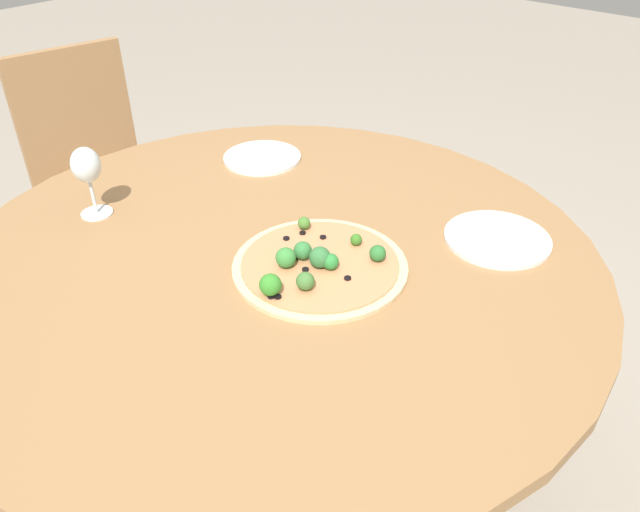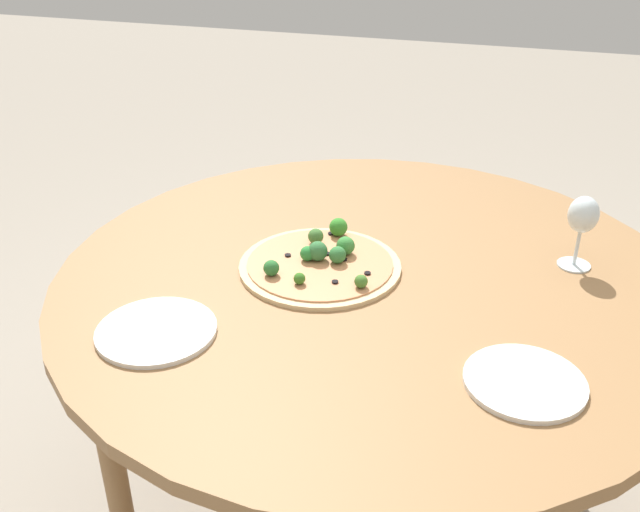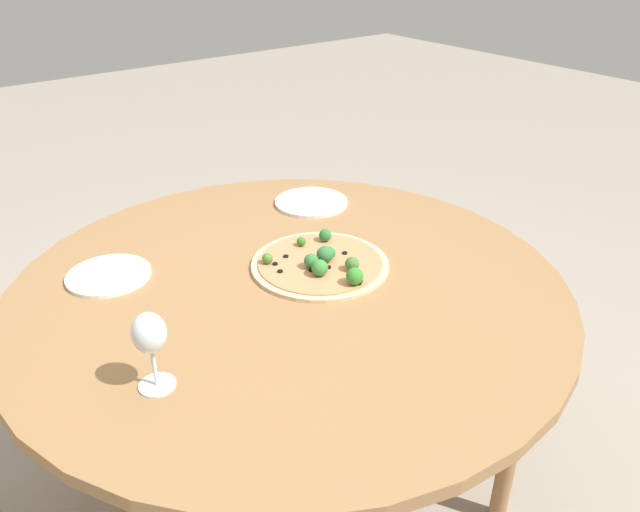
{
  "view_description": "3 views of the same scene",
  "coord_description": "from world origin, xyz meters",
  "px_view_note": "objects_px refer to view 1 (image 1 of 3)",
  "views": [
    {
      "loc": [
        0.76,
        0.79,
        1.5
      ],
      "look_at": [
        -0.02,
        0.11,
        0.79
      ],
      "focal_mm": 35.0,
      "sensor_mm": 36.0,
      "label": 1
    },
    {
      "loc": [
        -1.32,
        -0.29,
        1.53
      ],
      "look_at": [
        -0.02,
        0.11,
        0.79
      ],
      "focal_mm": 40.0,
      "sensor_mm": 36.0,
      "label": 2
    },
    {
      "loc": [
        1.09,
        -0.75,
        1.56
      ],
      "look_at": [
        -0.02,
        0.11,
        0.79
      ],
      "focal_mm": 35.0,
      "sensor_mm": 36.0,
      "label": 3
    }
  ],
  "objects_px": {
    "wine_glass": "(87,168)",
    "plate_far": "(497,239)",
    "chair": "(101,183)",
    "plate_near": "(262,158)",
    "pizza": "(318,265)"
  },
  "relations": [
    {
      "from": "plate_far",
      "to": "pizza",
      "type": "bearing_deg",
      "value": -33.32
    },
    {
      "from": "plate_far",
      "to": "chair",
      "type": "bearing_deg",
      "value": -82.53
    },
    {
      "from": "wine_glass",
      "to": "plate_near",
      "type": "bearing_deg",
      "value": 169.96
    },
    {
      "from": "chair",
      "to": "wine_glass",
      "type": "height_order",
      "value": "chair"
    },
    {
      "from": "pizza",
      "to": "plate_far",
      "type": "distance_m",
      "value": 0.4
    },
    {
      "from": "pizza",
      "to": "wine_glass",
      "type": "xyz_separation_m",
      "value": [
        0.17,
        -0.53,
        0.11
      ]
    },
    {
      "from": "plate_near",
      "to": "plate_far",
      "type": "height_order",
      "value": "same"
    },
    {
      "from": "pizza",
      "to": "chair",
      "type": "bearing_deg",
      "value": -98.15
    },
    {
      "from": "pizza",
      "to": "wine_glass",
      "type": "distance_m",
      "value": 0.57
    },
    {
      "from": "pizza",
      "to": "wine_glass",
      "type": "relative_size",
      "value": 2.15
    },
    {
      "from": "plate_near",
      "to": "chair",
      "type": "bearing_deg",
      "value": -79.36
    },
    {
      "from": "wine_glass",
      "to": "plate_far",
      "type": "bearing_deg",
      "value": 123.91
    },
    {
      "from": "wine_glass",
      "to": "plate_far",
      "type": "height_order",
      "value": "wine_glass"
    },
    {
      "from": "chair",
      "to": "plate_near",
      "type": "height_order",
      "value": "chair"
    },
    {
      "from": "pizza",
      "to": "plate_far",
      "type": "height_order",
      "value": "pizza"
    }
  ]
}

